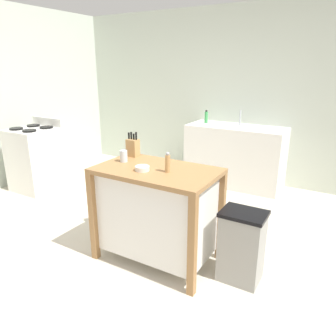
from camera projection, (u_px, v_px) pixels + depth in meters
The scene contains 13 objects.
ground_plane at pixel (153, 250), 3.17m from camera, with size 6.85×6.85×0.00m, color beige.
wall_back at pixel (243, 96), 4.86m from camera, with size 5.85×0.10×2.60m, color silver.
wall_left at pixel (29, 96), 4.98m from camera, with size 0.10×3.14×2.60m, color beige.
kitchen_island at pixel (157, 210), 2.90m from camera, with size 1.07×0.65×0.89m.
knife_block at pixel (133, 147), 3.14m from camera, with size 0.11×0.09×0.25m.
bowl_stoneware_deep at pixel (142, 168), 2.72m from camera, with size 0.12×0.12×0.04m.
drinking_cup at pixel (124, 156), 2.96m from camera, with size 0.07×0.07×0.11m.
pepper_grinder at pixel (168, 163), 2.67m from camera, with size 0.04×0.04×0.17m.
trash_bin at pixel (241, 246), 2.66m from camera, with size 0.36×0.28×0.63m.
sink_counter at pixel (235, 156), 4.81m from camera, with size 1.42×0.60×0.90m.
sink_faucet at pixel (240, 118), 4.75m from camera, with size 0.02×0.02×0.22m.
bottle_hand_soap at pixel (206, 117), 4.92m from camera, with size 0.05×0.05×0.20m.
stove at pixel (36, 159), 4.62m from camera, with size 0.60×0.60×1.02m.
Camera 1 is at (1.53, -2.31, 1.75)m, focal length 34.09 mm.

